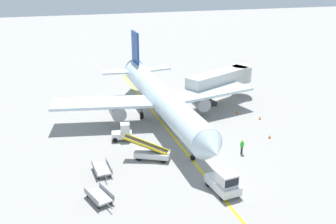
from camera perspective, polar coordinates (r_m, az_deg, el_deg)
The scene contains 14 objects.
ground_plane at distance 39.82m, azimuth 5.62°, elevation -8.19°, with size 300.00×300.00×0.00m, color gray.
taxi_line_yellow at distance 43.67m, azimuth 2.10°, elevation -5.35°, with size 0.30×80.00×0.01m, color yellow.
airliner at distance 50.04m, azimuth -1.26°, elevation 2.35°, with size 28.61×35.21×10.10m.
jet_bridge at distance 58.68m, azimuth 8.56°, elevation 5.02°, with size 12.76×7.70×4.85m.
pushback_tug at distance 35.26m, azimuth 8.53°, elevation -10.58°, with size 2.27×3.78×2.20m.
baggage_tug_near_wing at distance 45.38m, azimuth -6.86°, elevation -3.16°, with size 2.59×1.71×2.10m.
belt_loader_forward_hold at distance 40.72m, azimuth -2.58°, elevation -6.17°, with size 5.00×3.46×2.59m.
baggage_cart_loaded at distance 38.77m, azimuth -10.03°, elevation -8.49°, with size 1.74×3.80×0.94m.
baggage_cart_empty_trailing at distance 34.56m, azimuth -10.42°, elevation -12.45°, with size 2.39×3.81×0.94m.
ground_crew_marshaller at distance 42.55m, azimuth 11.19°, elevation -5.13°, with size 0.36×0.24×1.70m.
safety_cone_nose_left at distance 56.66m, azimuth 6.20°, elevation 1.04°, with size 0.36×0.36×0.44m, color orange.
safety_cone_nose_right at distance 52.99m, azimuth 13.81°, elevation -0.88°, with size 0.36×0.36×0.44m, color orange.
safety_cone_wingtip_left at distance 47.38m, azimuth 15.20°, elevation -3.64°, with size 0.36×0.36×0.44m, color orange.
safety_cone_wingtip_right at distance 54.75m, azimuth 10.46°, elevation 0.10°, with size 0.36×0.36×0.44m, color orange.
Camera 1 is at (-14.37, -31.80, 19.17)m, focal length 40.06 mm.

